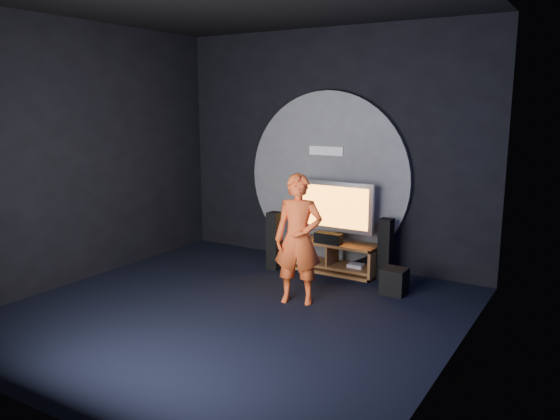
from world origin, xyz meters
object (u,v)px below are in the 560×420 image
object	(u,v)px
tv	(335,208)
player	(298,239)
tower_speaker_left	(274,241)
media_console	(333,258)
subwoofer	(394,281)
tower_speaker_right	(385,249)

from	to	relation	value
tv	player	bearing A→B (deg)	-82.03
tv	tower_speaker_left	size ratio (longest dim) A/B	1.37
media_console	tv	xyz separation A→B (m)	(-0.01, 0.07, 0.73)
media_console	player	bearing A→B (deg)	-81.94
media_console	subwoofer	distance (m)	1.19
media_console	player	size ratio (longest dim) A/B	0.85
tower_speaker_left	tv	bearing A→B (deg)	27.62
subwoofer	player	xyz separation A→B (m)	(-0.91, -0.91, 0.63)
tower_speaker_left	player	world-z (taller)	player
tv	tower_speaker_right	xyz separation A→B (m)	(0.78, 0.01, -0.49)
tower_speaker_left	subwoofer	size ratio (longest dim) A/B	2.56
player	media_console	bearing A→B (deg)	78.71
tower_speaker_right	subwoofer	distance (m)	0.67
media_console	tower_speaker_left	size ratio (longest dim) A/B	1.59
tower_speaker_left	player	xyz separation A→B (m)	(0.98, -1.01, 0.37)
player	tower_speaker_right	bearing A→B (deg)	48.53
media_console	tower_speaker_right	size ratio (longest dim) A/B	1.59
tv	tower_speaker_left	distance (m)	1.01
tv	subwoofer	distance (m)	1.44
media_console	tv	distance (m)	0.73
tower_speaker_left	tower_speaker_right	bearing A→B (deg)	14.94
tv	subwoofer	world-z (taller)	tv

